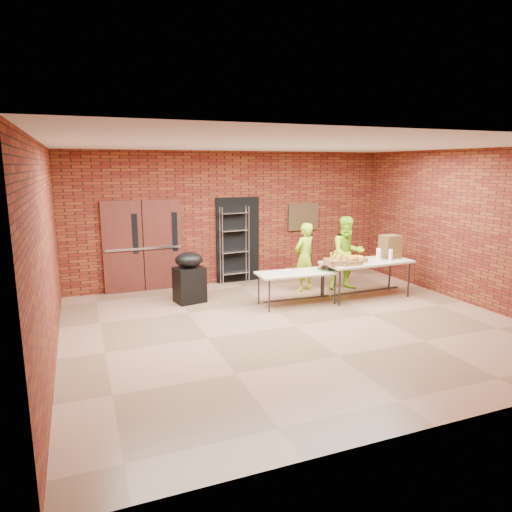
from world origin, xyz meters
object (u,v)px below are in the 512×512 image
Objects in this scene: table_left at (297,275)px; coffee_dispenser at (390,247)px; wire_rack at (235,245)px; volunteer_woman at (304,257)px; volunteer_man at (347,253)px; table_right at (367,264)px; covered_grill at (189,277)px.

table_left is 3.32× the size of coffee_dispenser.
wire_rack is 1.78m from volunteer_woman.
volunteer_man is (-0.71, 0.64, -0.22)m from coffee_dispenser.
table_left is 2.37m from coffee_dispenser.
wire_rack is 2.26m from table_left.
table_right is 1.42m from volunteer_woman.
table_right reaches higher than table_left.
volunteer_woman is at bearing -12.89° from covered_grill.
covered_grill is 2.69m from volunteer_woman.
volunteer_woman reaches higher than covered_grill.
volunteer_woman is (-1.02, 0.98, 0.04)m from table_right.
wire_rack is at bearing 153.78° from volunteer_man.
covered_grill is 3.69m from volunteer_man.
table_left is 0.85× the size of table_right.
wire_rack is 1.11× the size of volunteer_man.
table_right is 3.85m from covered_grill.
covered_grill is 0.63× the size of volunteer_man.
covered_grill is at bearing -177.92° from volunteer_man.
wire_rack is 1.20× the size of volunteer_woman.
volunteer_woman is at bearing 57.45° from table_left.
table_left is 1.76m from volunteer_man.
coffee_dispenser is 4.51m from covered_grill.
volunteer_man is (1.62, 0.66, 0.22)m from table_left.
table_left is 1.00× the size of volunteer_man.
volunteer_man reaches higher than covered_grill.
volunteer_man reaches higher than table_right.
covered_grill is (-1.41, -1.16, -0.41)m from wire_rack.
covered_grill is at bearing -23.44° from volunteer_woman.
volunteer_woman is 0.93× the size of volunteer_man.
wire_rack is 3.20m from table_right.
table_right is at bearing 114.69° from volunteer_woman.
covered_grill reaches higher than table_right.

